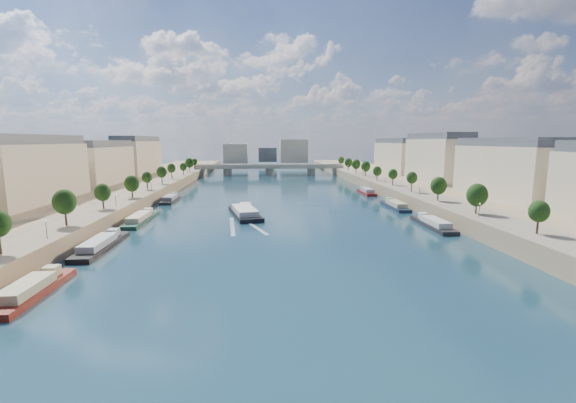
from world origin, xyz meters
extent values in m
plane|color=#0B2634|center=(0.00, 100.00, 0.00)|extent=(700.00, 700.00, 0.00)
cube|color=#9E8460|center=(-72.00, 100.00, 2.50)|extent=(44.00, 520.00, 5.00)
cube|color=#9E8460|center=(72.00, 100.00, 2.50)|extent=(44.00, 520.00, 5.00)
cube|color=gray|center=(-57.00, 100.00, 5.05)|extent=(14.00, 520.00, 0.10)
cube|color=gray|center=(57.00, 100.00, 5.05)|extent=(14.00, 520.00, 0.10)
cylinder|color=#382B1E|center=(-55.00, 42.00, 6.91)|extent=(0.50, 0.50, 3.82)
ellipsoid|color=#183311|center=(-55.00, 42.00, 10.50)|extent=(4.80, 4.80, 5.52)
cylinder|color=#382B1E|center=(-55.00, 66.00, 6.91)|extent=(0.50, 0.50, 3.82)
ellipsoid|color=#183311|center=(-55.00, 66.00, 10.50)|extent=(4.80, 4.80, 5.52)
cylinder|color=#382B1E|center=(-55.00, 90.00, 6.91)|extent=(0.50, 0.50, 3.82)
ellipsoid|color=#183311|center=(-55.00, 90.00, 10.50)|extent=(4.80, 4.80, 5.52)
cylinder|color=#382B1E|center=(-55.00, 114.00, 6.91)|extent=(0.50, 0.50, 3.82)
ellipsoid|color=#183311|center=(-55.00, 114.00, 10.50)|extent=(4.80, 4.80, 5.52)
cylinder|color=#382B1E|center=(-55.00, 138.00, 6.91)|extent=(0.50, 0.50, 3.82)
ellipsoid|color=#183311|center=(-55.00, 138.00, 10.50)|extent=(4.80, 4.80, 5.52)
cylinder|color=#382B1E|center=(-55.00, 162.00, 6.91)|extent=(0.50, 0.50, 3.82)
ellipsoid|color=#183311|center=(-55.00, 162.00, 10.50)|extent=(4.80, 4.80, 5.52)
cylinder|color=#382B1E|center=(-55.00, 186.00, 6.91)|extent=(0.50, 0.50, 3.82)
ellipsoid|color=#183311|center=(-55.00, 186.00, 10.50)|extent=(4.80, 4.80, 5.52)
cylinder|color=#382B1E|center=(-55.00, 210.00, 6.91)|extent=(0.50, 0.50, 3.82)
ellipsoid|color=#183311|center=(-55.00, 210.00, 10.50)|extent=(4.80, 4.80, 5.52)
cylinder|color=#382B1E|center=(-55.00, 234.00, 6.91)|extent=(0.50, 0.50, 3.82)
ellipsoid|color=#183311|center=(-55.00, 234.00, 10.50)|extent=(4.80, 4.80, 5.52)
cylinder|color=#382B1E|center=(55.00, 26.00, 6.91)|extent=(0.50, 0.50, 3.82)
ellipsoid|color=#183311|center=(55.00, 26.00, 10.50)|extent=(4.80, 4.80, 5.52)
cylinder|color=#382B1E|center=(55.00, 50.00, 6.91)|extent=(0.50, 0.50, 3.82)
ellipsoid|color=#183311|center=(55.00, 50.00, 10.50)|extent=(4.80, 4.80, 5.52)
cylinder|color=#382B1E|center=(55.00, 74.00, 6.91)|extent=(0.50, 0.50, 3.82)
ellipsoid|color=#183311|center=(55.00, 74.00, 10.50)|extent=(4.80, 4.80, 5.52)
cylinder|color=#382B1E|center=(55.00, 98.00, 6.91)|extent=(0.50, 0.50, 3.82)
ellipsoid|color=#183311|center=(55.00, 98.00, 10.50)|extent=(4.80, 4.80, 5.52)
cylinder|color=#382B1E|center=(55.00, 122.00, 6.91)|extent=(0.50, 0.50, 3.82)
ellipsoid|color=#183311|center=(55.00, 122.00, 10.50)|extent=(4.80, 4.80, 5.52)
cylinder|color=#382B1E|center=(55.00, 146.00, 6.91)|extent=(0.50, 0.50, 3.82)
ellipsoid|color=#183311|center=(55.00, 146.00, 10.50)|extent=(4.80, 4.80, 5.52)
cylinder|color=#382B1E|center=(55.00, 170.00, 6.91)|extent=(0.50, 0.50, 3.82)
ellipsoid|color=#183311|center=(55.00, 170.00, 10.50)|extent=(4.80, 4.80, 5.52)
cylinder|color=#382B1E|center=(55.00, 194.00, 6.91)|extent=(0.50, 0.50, 3.82)
ellipsoid|color=#183311|center=(55.00, 194.00, 10.50)|extent=(4.80, 4.80, 5.52)
cylinder|color=#382B1E|center=(55.00, 218.00, 6.91)|extent=(0.50, 0.50, 3.82)
ellipsoid|color=#183311|center=(55.00, 218.00, 10.50)|extent=(4.80, 4.80, 5.52)
cylinder|color=#382B1E|center=(55.00, 242.00, 6.91)|extent=(0.50, 0.50, 3.82)
ellipsoid|color=#183311|center=(55.00, 242.00, 10.50)|extent=(4.80, 4.80, 5.52)
cylinder|color=black|center=(-52.50, 30.00, 7.00)|extent=(0.14, 0.14, 4.00)
sphere|color=#FFE5B2|center=(-52.50, 30.00, 9.10)|extent=(0.36, 0.36, 0.36)
cylinder|color=black|center=(-52.50, 70.00, 7.00)|extent=(0.14, 0.14, 4.00)
sphere|color=#FFE5B2|center=(-52.50, 70.00, 9.10)|extent=(0.36, 0.36, 0.36)
cylinder|color=black|center=(-52.50, 110.00, 7.00)|extent=(0.14, 0.14, 4.00)
sphere|color=#FFE5B2|center=(-52.50, 110.00, 9.10)|extent=(0.36, 0.36, 0.36)
cylinder|color=black|center=(-52.50, 150.00, 7.00)|extent=(0.14, 0.14, 4.00)
sphere|color=#FFE5B2|center=(-52.50, 150.00, 9.10)|extent=(0.36, 0.36, 0.36)
cylinder|color=black|center=(-52.50, 190.00, 7.00)|extent=(0.14, 0.14, 4.00)
sphere|color=#FFE5B2|center=(-52.50, 190.00, 9.10)|extent=(0.36, 0.36, 0.36)
cylinder|color=black|center=(52.50, 45.00, 7.00)|extent=(0.14, 0.14, 4.00)
sphere|color=#FFE5B2|center=(52.50, 45.00, 9.10)|extent=(0.36, 0.36, 0.36)
cylinder|color=black|center=(52.50, 85.00, 7.00)|extent=(0.14, 0.14, 4.00)
sphere|color=#FFE5B2|center=(52.50, 85.00, 9.10)|extent=(0.36, 0.36, 0.36)
cylinder|color=black|center=(52.50, 125.00, 7.00)|extent=(0.14, 0.14, 4.00)
sphere|color=#FFE5B2|center=(52.50, 125.00, 9.10)|extent=(0.36, 0.36, 0.36)
cylinder|color=black|center=(52.50, 165.00, 7.00)|extent=(0.14, 0.14, 4.00)
sphere|color=#FFE5B2|center=(52.50, 165.00, 9.10)|extent=(0.36, 0.36, 0.36)
cylinder|color=black|center=(52.50, 205.00, 7.00)|extent=(0.14, 0.14, 4.00)
sphere|color=#FFE5B2|center=(52.50, 205.00, 9.10)|extent=(0.36, 0.36, 0.36)
cube|color=beige|center=(-85.00, 83.00, 15.00)|extent=(16.00, 52.00, 20.00)
cube|color=#474C54|center=(-85.00, 83.00, 26.60)|extent=(14.72, 50.44, 3.20)
cube|color=beige|center=(-85.00, 141.00, 15.00)|extent=(16.00, 52.00, 20.00)
cube|color=#474C54|center=(-85.00, 141.00, 26.60)|extent=(14.72, 50.44, 3.20)
cube|color=beige|center=(-85.00, 199.00, 15.00)|extent=(16.00, 52.00, 20.00)
cube|color=#474C54|center=(-85.00, 199.00, 26.60)|extent=(14.72, 50.44, 3.20)
cube|color=beige|center=(85.00, 83.00, 15.00)|extent=(16.00, 52.00, 20.00)
cube|color=#474C54|center=(85.00, 83.00, 26.60)|extent=(14.72, 50.44, 3.20)
cube|color=beige|center=(85.00, 141.00, 15.00)|extent=(16.00, 52.00, 20.00)
cube|color=#474C54|center=(85.00, 141.00, 26.60)|extent=(14.72, 50.44, 3.20)
cube|color=beige|center=(85.00, 199.00, 15.00)|extent=(16.00, 52.00, 20.00)
cube|color=#474C54|center=(85.00, 199.00, 26.60)|extent=(14.72, 50.44, 3.20)
cube|color=beige|center=(-30.00, 310.00, 14.00)|extent=(22.00, 18.00, 18.00)
cube|color=beige|center=(25.00, 320.00, 16.00)|extent=(26.00, 20.00, 22.00)
cube|color=#474C54|center=(0.00, 335.00, 12.00)|extent=(18.00, 16.00, 14.00)
cube|color=#C1B79E|center=(0.00, 240.02, 6.20)|extent=(112.00, 11.00, 2.20)
cube|color=#C1B79E|center=(0.00, 235.02, 7.70)|extent=(112.00, 0.80, 0.90)
cube|color=#C1B79E|center=(0.00, 245.02, 7.70)|extent=(112.00, 0.80, 0.90)
cylinder|color=#C1B79E|center=(-32.00, 240.02, 2.50)|extent=(6.40, 6.40, 5.00)
cylinder|color=#C1B79E|center=(0.00, 240.02, 2.50)|extent=(6.40, 6.40, 5.00)
cylinder|color=#C1B79E|center=(32.00, 240.02, 2.50)|extent=(6.40, 6.40, 5.00)
cube|color=#C1B79E|center=(-52.00, 240.02, 2.50)|extent=(6.00, 12.00, 5.00)
cube|color=#C1B79E|center=(52.00, 240.02, 2.50)|extent=(6.00, 12.00, 5.00)
cube|color=black|center=(-12.32, 79.84, 0.39)|extent=(13.62, 28.77, 1.98)
cube|color=silver|center=(-12.32, 77.62, 2.27)|extent=(10.17, 18.99, 1.78)
cube|color=silver|center=(-12.32, 88.16, 2.28)|extent=(4.58, 4.09, 1.80)
cube|color=silver|center=(-15.52, 62.84, 0.02)|extent=(3.57, 26.00, 0.04)
cube|color=silver|center=(-9.12, 62.84, 0.02)|extent=(9.70, 24.94, 0.04)
cube|color=maroon|center=(-45.50, 11.37, 0.30)|extent=(5.00, 20.67, 1.80)
cube|color=#BBB78C|center=(-45.50, 9.71, 2.00)|extent=(4.10, 11.37, 1.60)
cube|color=#BBB78C|center=(-45.50, 17.57, 2.10)|extent=(2.50, 2.48, 1.80)
cube|color=black|center=(-45.50, 40.18, 0.30)|extent=(5.00, 25.76, 1.80)
cube|color=#B1B5BE|center=(-45.50, 38.12, 2.00)|extent=(4.10, 14.17, 1.60)
cube|color=#B1B5BE|center=(-45.50, 47.91, 2.10)|extent=(2.50, 3.09, 1.80)
cube|color=#1B4332|center=(-45.50, 71.65, 0.30)|extent=(5.00, 26.26, 1.80)
cube|color=beige|center=(-45.50, 69.54, 2.00)|extent=(4.10, 14.44, 1.60)
cube|color=beige|center=(-45.50, 79.52, 2.10)|extent=(2.50, 3.15, 1.80)
cube|color=black|center=(-45.50, 113.79, 0.30)|extent=(5.00, 21.39, 1.80)
cube|color=gray|center=(-45.50, 112.08, 2.00)|extent=(4.10, 11.77, 1.60)
cube|color=gray|center=(-45.50, 120.20, 2.10)|extent=(2.50, 2.57, 1.80)
cube|color=black|center=(45.50, 57.39, 0.30)|extent=(5.00, 23.60, 1.80)
cube|color=silver|center=(45.50, 55.50, 2.00)|extent=(4.10, 12.98, 1.60)
cube|color=silver|center=(45.50, 64.47, 2.10)|extent=(2.50, 2.83, 1.80)
cube|color=#1B283C|center=(45.50, 90.90, 0.30)|extent=(5.00, 22.77, 1.80)
cube|color=beige|center=(45.50, 89.08, 2.00)|extent=(4.10, 12.52, 1.60)
cube|color=beige|center=(45.50, 97.73, 2.10)|extent=(2.50, 2.73, 1.80)
cube|color=maroon|center=(45.50, 131.78, 0.30)|extent=(5.00, 20.12, 1.80)
cube|color=#A7ACB2|center=(45.50, 130.17, 2.00)|extent=(4.10, 11.07, 1.60)
cube|color=#A7ACB2|center=(45.50, 137.82, 2.10)|extent=(2.50, 2.41, 1.80)
camera|label=1|loc=(-6.43, -53.74, 25.99)|focal=24.00mm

